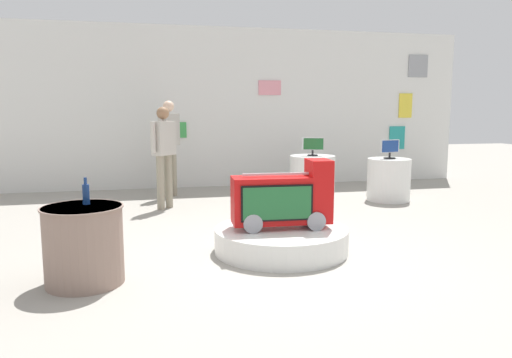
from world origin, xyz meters
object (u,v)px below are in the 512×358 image
at_px(display_pedestal_center_rear, 312,175).
at_px(bottle_on_side_table, 86,194).
at_px(display_pedestal_left_rear, 389,180).
at_px(side_table_round, 84,244).
at_px(tv_on_left_rear, 390,148).
at_px(shopper_browsing_rear, 164,150).
at_px(tv_on_center_rear, 313,146).
at_px(main_display_pedestal, 281,240).
at_px(shopper_browsing_near_truck, 169,141).
at_px(novelty_firetruck_tv, 283,200).

bearing_deg(display_pedestal_center_rear, bottle_on_side_table, -132.37).
distance_m(display_pedestal_left_rear, side_table_round, 5.73).
relative_size(display_pedestal_left_rear, tv_on_left_rear, 1.96).
xyz_separation_m(display_pedestal_center_rear, shopper_browsing_rear, (-2.75, -0.69, 0.59)).
xyz_separation_m(tv_on_left_rear, tv_on_center_rear, (-1.14, 0.82, 0.01)).
height_order(main_display_pedestal, display_pedestal_left_rear, display_pedestal_left_rear).
height_order(tv_on_center_rear, bottle_on_side_table, tv_on_center_rear).
height_order(display_pedestal_center_rear, shopper_browsing_near_truck, shopper_browsing_near_truck).
distance_m(novelty_firetruck_tv, tv_on_center_rear, 3.78).
height_order(display_pedestal_center_rear, side_table_round, display_pedestal_center_rear).
bearing_deg(novelty_firetruck_tv, display_pedestal_center_rear, 65.87).
distance_m(main_display_pedestal, side_table_round, 2.15).
height_order(tv_on_center_rear, side_table_round, tv_on_center_rear).
bearing_deg(bottle_on_side_table, side_table_round, -107.96).
relative_size(side_table_round, shopper_browsing_rear, 0.45).
bearing_deg(shopper_browsing_rear, novelty_firetruck_tv, -66.10).
height_order(main_display_pedestal, display_pedestal_center_rear, display_pedestal_center_rear).
xyz_separation_m(main_display_pedestal, shopper_browsing_near_truck, (-1.05, 3.82, 0.90)).
height_order(tv_on_left_rear, shopper_browsing_rear, shopper_browsing_rear).
bearing_deg(shopper_browsing_rear, tv_on_center_rear, 13.95).
xyz_separation_m(novelty_firetruck_tv, side_table_round, (-2.08, -0.59, -0.22)).
bearing_deg(tv_on_center_rear, display_pedestal_left_rear, -35.56).
height_order(novelty_firetruck_tv, display_pedestal_center_rear, novelty_firetruck_tv).
distance_m(novelty_firetruck_tv, bottle_on_side_table, 2.12).
xyz_separation_m(main_display_pedestal, shopper_browsing_rear, (-1.19, 2.74, 0.83)).
distance_m(display_pedestal_left_rear, shopper_browsing_near_truck, 4.00).
relative_size(tv_on_left_rear, bottle_on_side_table, 1.52).
xyz_separation_m(main_display_pedestal, bottle_on_side_table, (-2.02, -0.50, 0.70)).
bearing_deg(shopper_browsing_near_truck, main_display_pedestal, -74.58).
height_order(tv_on_left_rear, display_pedestal_center_rear, tv_on_left_rear).
bearing_deg(tv_on_left_rear, main_display_pedestal, -136.01).
height_order(main_display_pedestal, novelty_firetruck_tv, novelty_firetruck_tv).
bearing_deg(main_display_pedestal, novelty_firetruck_tv, -19.83).
distance_m(bottle_on_side_table, shopper_browsing_near_truck, 4.44).
bearing_deg(display_pedestal_left_rear, shopper_browsing_near_truck, 162.10).
xyz_separation_m(bottle_on_side_table, shopper_browsing_rear, (0.83, 3.24, 0.13)).
distance_m(display_pedestal_center_rear, shopper_browsing_near_truck, 2.73).
height_order(main_display_pedestal, shopper_browsing_rear, shopper_browsing_rear).
relative_size(tv_on_center_rear, bottle_on_side_table, 1.55).
bearing_deg(display_pedestal_left_rear, novelty_firetruck_tv, -135.66).
bearing_deg(tv_on_left_rear, novelty_firetruck_tv, -135.69).
xyz_separation_m(display_pedestal_left_rear, shopper_browsing_rear, (-3.89, 0.13, 0.59)).
height_order(display_pedestal_left_rear, bottle_on_side_table, bottle_on_side_table).
relative_size(main_display_pedestal, side_table_round, 2.05).
bearing_deg(tv_on_left_rear, bottle_on_side_table, -146.65).
height_order(main_display_pedestal, tv_on_left_rear, tv_on_left_rear).
bearing_deg(side_table_round, tv_on_center_rear, 48.02).
bearing_deg(novelty_firetruck_tv, shopper_browsing_rear, 113.90).
height_order(novelty_firetruck_tv, side_table_round, novelty_firetruck_tv).
relative_size(display_pedestal_left_rear, shopper_browsing_near_truck, 0.43).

